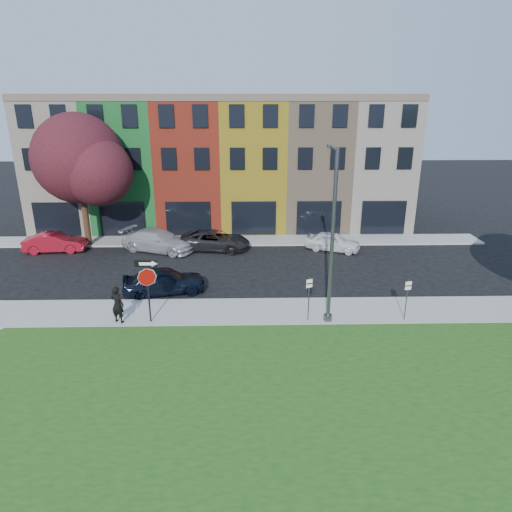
{
  "coord_description": "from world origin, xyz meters",
  "views": [
    {
      "loc": [
        -0.55,
        -17.78,
        10.39
      ],
      "look_at": [
        -0.09,
        4.0,
        2.7
      ],
      "focal_mm": 32.0,
      "sensor_mm": 36.0,
      "label": 1
    }
  ],
  "objects_px": {
    "man": "(117,304)",
    "street_lamp": "(332,238)",
    "stop_sign": "(147,278)",
    "sedan_near": "(164,280)"
  },
  "relations": [
    {
      "from": "sedan_near",
      "to": "street_lamp",
      "type": "height_order",
      "value": "street_lamp"
    },
    {
      "from": "man",
      "to": "street_lamp",
      "type": "height_order",
      "value": "street_lamp"
    },
    {
      "from": "sedan_near",
      "to": "stop_sign",
      "type": "bearing_deg",
      "value": 166.98
    },
    {
      "from": "street_lamp",
      "to": "man",
      "type": "bearing_deg",
      "value": -177.28
    },
    {
      "from": "stop_sign",
      "to": "sedan_near",
      "type": "xyz_separation_m",
      "value": [
        0.05,
        3.61,
        -1.6
      ]
    },
    {
      "from": "stop_sign",
      "to": "street_lamp",
      "type": "height_order",
      "value": "street_lamp"
    },
    {
      "from": "man",
      "to": "street_lamp",
      "type": "xyz_separation_m",
      "value": [
        10.05,
        0.17,
        3.19
      ]
    },
    {
      "from": "sedan_near",
      "to": "street_lamp",
      "type": "xyz_separation_m",
      "value": [
        8.49,
        -3.44,
        3.48
      ]
    },
    {
      "from": "stop_sign",
      "to": "street_lamp",
      "type": "xyz_separation_m",
      "value": [
        8.54,
        0.16,
        1.87
      ]
    },
    {
      "from": "sedan_near",
      "to": "street_lamp",
      "type": "relative_size",
      "value": 0.58
    }
  ]
}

